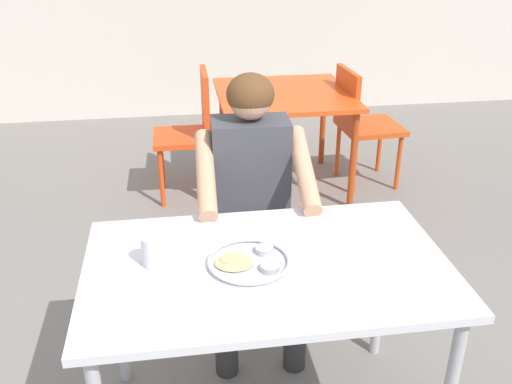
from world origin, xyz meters
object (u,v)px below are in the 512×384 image
Objects in this scene: chair_red_left at (192,126)px; diner_foreground at (253,191)px; thali_tray at (249,261)px; chair_red_right at (360,119)px; drinking_cup at (152,250)px; table_background_red at (284,103)px; table_foreground at (267,281)px; chair_foreground at (248,215)px.

diner_foreground is at bearing -82.18° from chair_red_left.
thali_tray is 2.40m from chair_red_right.
table_background_red is at bearing 67.51° from drinking_cup.
table_background_red is at bearing 77.35° from table_foreground.
chair_red_left is at bearing 94.58° from table_foreground.
diner_foreground reaches higher than chair_red_right.
table_foreground is 1.44× the size of chair_red_right.
thali_tray is 2.20m from table_background_red.
drinking_cup reaches higher than table_foreground.
chair_foreground is 1.63m from chair_red_right.
thali_tray is 0.23× the size of diner_foreground.
thali_tray is 0.33× the size of chair_red_right.
chair_red_left is at bearing 97.82° from diner_foreground.
chair_red_right is (1.04, 2.12, -0.17)m from table_foreground.
table_background_red is (0.86, 2.09, -0.17)m from drinking_cup.
diner_foreground reaches higher than table_background_red.
chair_foreground is (0.11, 0.82, -0.27)m from thali_tray.
table_foreground is 0.11m from thali_tray.
diner_foreground is at bearing -123.41° from chair_red_right.
chair_red_left is 1.04× the size of chair_red_right.
thali_tray is at bearing -7.84° from drinking_cup.
chair_red_right is at bearing 62.51° from thali_tray.
thali_tray is at bearing -99.55° from diner_foreground.
chair_foreground is (0.04, 0.82, -0.18)m from table_foreground.
table_foreground is 2.36m from chair_red_right.
diner_foreground is (0.42, 0.55, -0.07)m from drinking_cup.
thali_tray is at bearing -104.27° from table_background_red.
chair_red_left is (-0.10, 2.09, -0.24)m from thali_tray.
chair_red_left is 1.20m from chair_red_right.
chair_red_right is (1.00, 1.52, -0.23)m from diner_foreground.
chair_foreground is 1.29m from chair_red_left.
table_foreground is at bearing -93.03° from chair_foreground.
table_background_red is at bearing 73.93° from diner_foreground.
table_background_red is (0.48, 2.13, -0.03)m from table_foreground.
chair_foreground is at bearing -108.35° from table_background_red.
table_foreground is at bearing -2.07° from thali_tray.
chair_red_left is (-0.21, 1.49, -0.21)m from diner_foreground.
drinking_cup is 0.94m from chair_foreground.
chair_foreground is 0.32m from diner_foreground.
chair_red_right is (0.56, -0.02, -0.14)m from table_background_red.
drinking_cup is 2.53m from chair_red_right.
chair_red_left reaches higher than drinking_cup.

